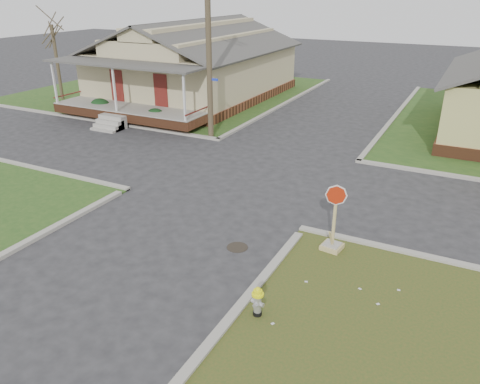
% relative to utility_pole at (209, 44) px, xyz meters
% --- Properties ---
extents(ground, '(120.00, 120.00, 0.00)m').
position_rel_utility_pole_xyz_m(ground, '(4.20, -8.90, -4.66)').
color(ground, '#272729').
rests_on(ground, ground).
extents(verge_far_left, '(19.00, 19.00, 0.05)m').
position_rel_utility_pole_xyz_m(verge_far_left, '(-8.80, 9.10, -4.64)').
color(verge_far_left, '#26491A').
rests_on(verge_far_left, ground).
extents(curbs, '(80.00, 40.00, 0.12)m').
position_rel_utility_pole_xyz_m(curbs, '(4.20, -3.90, -4.66)').
color(curbs, '#9C988D').
rests_on(curbs, ground).
extents(manhole, '(0.64, 0.64, 0.01)m').
position_rel_utility_pole_xyz_m(manhole, '(6.40, -9.40, -4.66)').
color(manhole, black).
rests_on(manhole, ground).
extents(corner_house, '(10.10, 15.50, 5.30)m').
position_rel_utility_pole_xyz_m(corner_house, '(-5.80, 7.78, -2.38)').
color(corner_house, brown).
rests_on(corner_house, ground).
extents(utility_pole, '(1.80, 0.28, 9.00)m').
position_rel_utility_pole_xyz_m(utility_pole, '(0.00, 0.00, 0.00)').
color(utility_pole, '#463928').
rests_on(utility_pole, ground).
extents(tree_far_left, '(0.22, 0.22, 4.90)m').
position_rel_utility_pole_xyz_m(tree_far_left, '(-13.80, 3.10, -2.16)').
color(tree_far_left, '#463928').
rests_on(tree_far_left, verge_far_left).
extents(fire_hydrant, '(0.29, 0.29, 0.78)m').
position_rel_utility_pole_xyz_m(fire_hydrant, '(8.30, -12.04, -4.19)').
color(fire_hydrant, black).
rests_on(fire_hydrant, ground).
extents(stop_sign, '(0.59, 0.57, 2.07)m').
position_rel_utility_pole_xyz_m(stop_sign, '(8.97, -8.27, -4.17)').
color(stop_sign, tan).
rests_on(stop_sign, ground).
extents(hedge_left, '(1.40, 1.14, 1.07)m').
position_rel_utility_pole_xyz_m(hedge_left, '(-8.08, 0.70, -4.08)').
color(hedge_left, black).
rests_on(hedge_left, verge_far_left).
extents(hedge_right, '(1.29, 1.06, 0.99)m').
position_rel_utility_pole_xyz_m(hedge_right, '(-3.90, 0.53, -4.12)').
color(hedge_right, black).
rests_on(hedge_right, verge_far_left).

